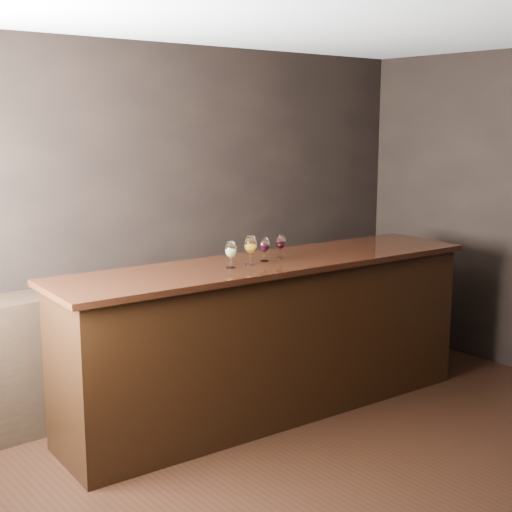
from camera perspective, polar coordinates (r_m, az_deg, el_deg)
ground at (r=4.71m, az=9.37°, el=-17.07°), size 5.00×5.00×0.00m
room_shell at (r=4.10m, az=6.78°, el=5.37°), size 5.02×4.52×2.81m
bar_counter at (r=5.40m, az=1.21°, el=-6.72°), size 3.28×0.91×1.14m
bar_top at (r=5.25m, az=1.24°, el=-0.58°), size 3.39×0.99×0.04m
back_bar_shelf at (r=5.74m, az=-8.91°, el=-6.56°), size 2.74×0.40×0.99m
glass_white at (r=4.96m, az=-2.03°, el=0.47°), size 0.08×0.08×0.19m
glass_amber at (r=5.06m, az=-0.44°, el=0.85°), size 0.09×0.09×0.21m
glass_red_a at (r=5.20m, az=0.68°, el=0.84°), size 0.07×0.07×0.17m
glass_red_b at (r=5.31m, az=1.98°, el=1.08°), size 0.08×0.08×0.18m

